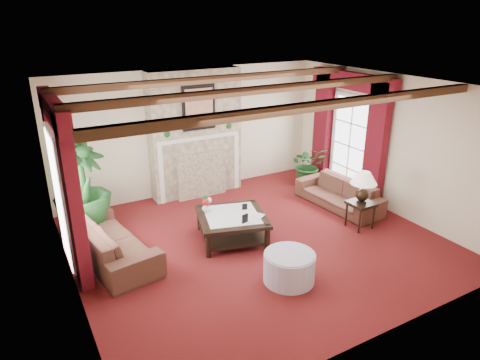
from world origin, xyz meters
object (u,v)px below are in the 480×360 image
potted_palm (84,207)px  coffee_table (232,227)px  sofa_left (109,234)px  sofa_right (339,189)px  side_table (360,215)px  ottoman (289,267)px

potted_palm → coffee_table: potted_palm is taller
sofa_left → sofa_right: size_ratio=1.17×
coffee_table → side_table: 2.41m
sofa_right → potted_palm: bearing=-110.7°
sofa_right → side_table: sofa_right is taller
coffee_table → side_table: size_ratio=2.25×
coffee_table → side_table: bearing=-2.0°
sofa_left → ottoman: 2.92m
coffee_table → ottoman: bearing=-68.4°
side_table → ottoman: size_ratio=0.66×
coffee_table → ottoman: coffee_table is taller
sofa_right → side_table: size_ratio=3.79×
ottoman → sofa_right: bearing=34.7°
sofa_right → ottoman: 2.97m
potted_palm → ottoman: bearing=-52.9°
potted_palm → side_table: potted_palm is taller
sofa_right → coffee_table: (-2.58, -0.17, -0.14)m
sofa_left → potted_palm: 1.13m
sofa_left → potted_palm: size_ratio=1.16×
ottoman → sofa_left: bearing=137.7°
sofa_left → coffee_table: size_ratio=1.97×
sofa_left → ottoman: bearing=-141.4°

